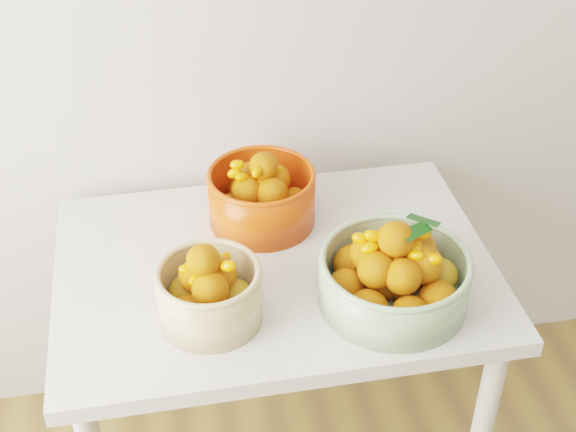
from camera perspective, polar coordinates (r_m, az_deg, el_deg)
name	(u,v)px	position (r m, az deg, el deg)	size (l,w,h in m)	color
table	(275,295)	(1.91, -0.92, -5.63)	(1.00, 0.70, 0.75)	silver
bowl_cream	(209,292)	(1.67, -5.65, -5.42)	(0.29, 0.29, 0.19)	tan
bowl_green	(394,275)	(1.72, 7.58, -4.17)	(0.34, 0.34, 0.21)	#90AF80
bowl_orange	(262,195)	(1.94, -1.87, 1.49)	(0.29, 0.29, 0.19)	red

